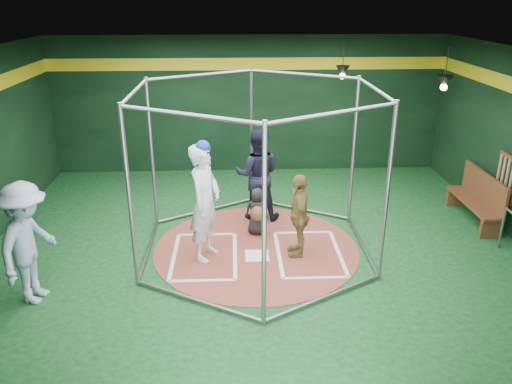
{
  "coord_description": "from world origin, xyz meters",
  "views": [
    {
      "loc": [
        -0.38,
        -8.25,
        4.44
      ],
      "look_at": [
        0.0,
        0.1,
        1.1
      ],
      "focal_mm": 35.0,
      "sensor_mm": 36.0,
      "label": 1
    }
  ],
  "objects_px": {
    "batter_figure": "(205,202)",
    "visitor_leopard": "(299,215)",
    "umpire": "(257,175)",
    "dugout_bench": "(478,197)"
  },
  "relations": [
    {
      "from": "batter_figure",
      "to": "visitor_leopard",
      "type": "height_order",
      "value": "batter_figure"
    },
    {
      "from": "batter_figure",
      "to": "visitor_leopard",
      "type": "distance_m",
      "value": 1.68
    },
    {
      "from": "batter_figure",
      "to": "visitor_leopard",
      "type": "relative_size",
      "value": 1.42
    },
    {
      "from": "batter_figure",
      "to": "dugout_bench",
      "type": "bearing_deg",
      "value": 13.16
    },
    {
      "from": "umpire",
      "to": "dugout_bench",
      "type": "relative_size",
      "value": 1.07
    },
    {
      "from": "visitor_leopard",
      "to": "umpire",
      "type": "relative_size",
      "value": 0.79
    },
    {
      "from": "visitor_leopard",
      "to": "umpire",
      "type": "bearing_deg",
      "value": -155.4
    },
    {
      "from": "visitor_leopard",
      "to": "umpire",
      "type": "xyz_separation_m",
      "value": [
        -0.66,
        1.62,
        0.2
      ]
    },
    {
      "from": "visitor_leopard",
      "to": "dugout_bench",
      "type": "relative_size",
      "value": 0.85
    },
    {
      "from": "batter_figure",
      "to": "dugout_bench",
      "type": "relative_size",
      "value": 1.21
    }
  ]
}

